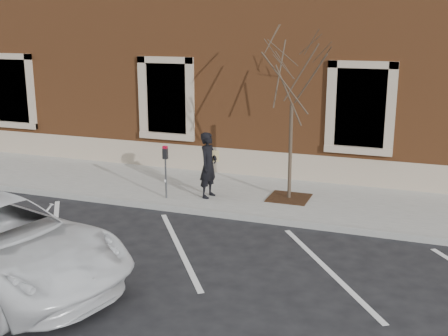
% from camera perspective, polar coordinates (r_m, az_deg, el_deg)
% --- Properties ---
extents(ground, '(120.00, 120.00, 0.00)m').
position_cam_1_polar(ground, '(14.14, -0.85, -4.89)').
color(ground, '#28282B').
rests_on(ground, ground).
extents(sidewalk_near, '(40.00, 3.50, 0.15)m').
position_cam_1_polar(sidewalk_near, '(15.68, 1.46, -2.65)').
color(sidewalk_near, beige).
rests_on(sidewalk_near, ground).
extents(curb_near, '(40.00, 0.12, 0.15)m').
position_cam_1_polar(curb_near, '(14.07, -0.92, -4.66)').
color(curb_near, '#9E9E99').
rests_on(curb_near, ground).
extents(parking_stripes, '(28.00, 4.40, 0.01)m').
position_cam_1_polar(parking_stripes, '(12.25, -4.59, -8.05)').
color(parking_stripes, silver).
rests_on(parking_stripes, ground).
extents(building_civic, '(40.00, 8.62, 8.00)m').
position_cam_1_polar(building_civic, '(20.77, 7.01, 12.43)').
color(building_civic, brown).
rests_on(building_civic, ground).
extents(man, '(0.51, 0.70, 1.76)m').
position_cam_1_polar(man, '(14.95, -1.59, 0.30)').
color(man, black).
rests_on(man, sidewalk_near).
extents(parking_meter, '(0.13, 0.10, 1.42)m').
position_cam_1_polar(parking_meter, '(14.88, -5.97, 0.59)').
color(parking_meter, '#595B60').
rests_on(parking_meter, sidewalk_near).
extents(tree_grate, '(1.07, 1.07, 0.03)m').
position_cam_1_polar(tree_grate, '(15.14, 6.61, -3.02)').
color(tree_grate, '#392312').
rests_on(tree_grate, sidewalk_near).
extents(sapling, '(2.77, 2.77, 4.62)m').
position_cam_1_polar(sapling, '(14.51, 6.98, 9.19)').
color(sapling, '#4C3A2E').
rests_on(sapling, sidewalk_near).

